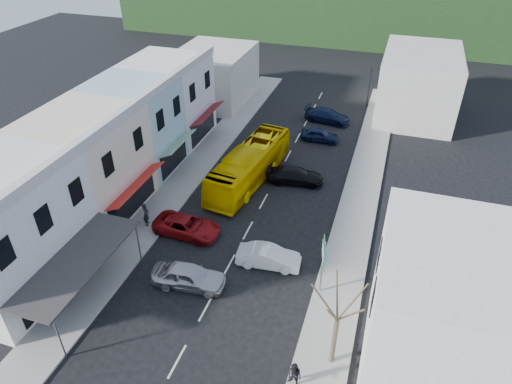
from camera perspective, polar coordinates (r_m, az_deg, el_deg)
name	(u,v)px	position (r m, az deg, el deg)	size (l,w,h in m)	color
ground	(229,265)	(31.61, -3.39, -9.11)	(120.00, 120.00, 0.00)	black
sidewalk_left	(190,174)	(41.40, -8.21, 2.27)	(3.00, 52.00, 0.15)	gray
sidewalk_right	(359,203)	(38.05, 12.71, -1.40)	(3.00, 52.00, 0.15)	gray
shopfront_row	(102,153)	(38.21, -18.68, 4.66)	(8.25, 30.00, 8.00)	beige
right_building	(455,317)	(25.12, 23.64, -14.08)	(8.00, 9.00, 8.00)	beige
distant_block_left	(214,75)	(55.87, -5.26, 14.35)	(8.00, 10.00, 6.00)	#B7B2A8
distant_block_right	(418,84)	(54.52, 19.60, 12.62)	(8.00, 12.00, 7.00)	#B7B2A8
bus	(249,166)	(39.32, -0.83, 3.33)	(2.50, 11.60, 3.10)	#F6C800
car_silver	(189,277)	(30.03, -8.39, -10.50)	(1.80, 4.40, 1.40)	#BABABF
car_white	(269,257)	(31.12, 1.58, -8.14)	(1.80, 4.40, 1.40)	silver
car_red	(187,226)	(34.09, -8.64, -4.24)	(1.90, 4.60, 1.40)	maroon
car_black_near	(295,176)	(39.68, 4.94, 2.06)	(1.84, 4.50, 1.40)	black
car_navy_mid	(320,135)	(46.84, 7.98, 7.11)	(1.80, 4.40, 1.40)	black
car_navy_far	(327,116)	(51.10, 8.92, 9.39)	(1.84, 4.50, 1.40)	black
pedestrian_left	(146,215)	(35.27, -13.56, -2.83)	(0.60, 0.40, 1.70)	black
pedestrian_right	(294,375)	(24.89, 4.83, -21.82)	(0.70, 0.44, 1.70)	black
direction_sign	(322,268)	(28.61, 8.30, -9.41)	(0.61, 1.86, 4.14)	#146032
street_tree	(337,320)	(24.14, 10.12, -15.47)	(2.78, 2.78, 6.82)	#372D21
traffic_signal	(369,87)	(55.49, 13.98, 12.66)	(0.69, 1.03, 4.73)	black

